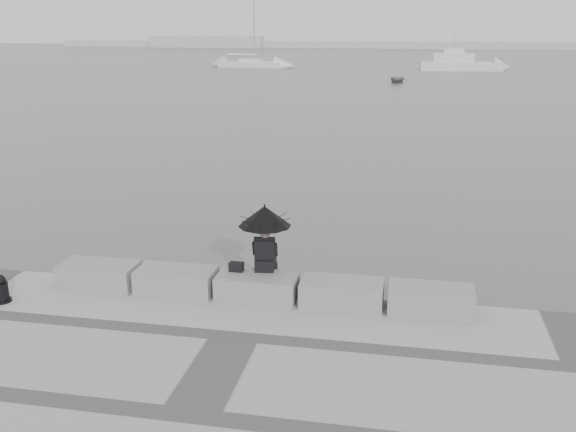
% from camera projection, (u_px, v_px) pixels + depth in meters
% --- Properties ---
extents(ground, '(360.00, 360.00, 0.00)m').
position_uv_depth(ground, '(263.00, 312.00, 13.46)').
color(ground, '#45474A').
rests_on(ground, ground).
extents(stone_block_far_left, '(1.60, 0.80, 0.50)m').
position_uv_depth(stone_block_far_left, '(99.00, 275.00, 13.43)').
color(stone_block_far_left, slate).
rests_on(stone_block_far_left, promenade).
extents(stone_block_left, '(1.60, 0.80, 0.50)m').
position_uv_depth(stone_block_left, '(176.00, 281.00, 13.12)').
color(stone_block_left, slate).
rests_on(stone_block_left, promenade).
extents(stone_block_centre, '(1.60, 0.80, 0.50)m').
position_uv_depth(stone_block_centre, '(257.00, 287.00, 12.82)').
color(stone_block_centre, slate).
rests_on(stone_block_centre, promenade).
extents(stone_block_right, '(1.60, 0.80, 0.50)m').
position_uv_depth(stone_block_right, '(342.00, 293.00, 12.51)').
color(stone_block_right, slate).
rests_on(stone_block_right, promenade).
extents(stone_block_far_right, '(1.60, 0.80, 0.50)m').
position_uv_depth(stone_block_far_right, '(431.00, 300.00, 12.21)').
color(stone_block_far_right, slate).
rests_on(stone_block_far_right, promenade).
extents(seated_person, '(1.07, 1.07, 1.39)m').
position_uv_depth(seated_person, '(265.00, 224.00, 12.73)').
color(seated_person, black).
rests_on(seated_person, stone_block_centre).
extents(bag, '(0.29, 0.16, 0.18)m').
position_uv_depth(bag, '(236.00, 267.00, 12.93)').
color(bag, black).
rests_on(bag, stone_block_centre).
extents(mooring_bollard, '(0.37, 0.37, 0.58)m').
position_uv_depth(mooring_bollard, '(1.00, 291.00, 12.65)').
color(mooring_bollard, black).
rests_on(mooring_bollard, promenade).
extents(distant_landmass, '(180.00, 8.00, 2.80)m').
position_uv_depth(distant_landmass, '(370.00, 45.00, 160.03)').
color(distant_landmass, '#A6A9AC').
rests_on(distant_landmass, ground).
extents(sailboat_left, '(9.27, 3.67, 12.90)m').
position_uv_depth(sailboat_left, '(251.00, 64.00, 89.08)').
color(sailboat_left, silver).
rests_on(sailboat_left, ground).
extents(motor_cruiser, '(10.43, 3.27, 4.50)m').
position_uv_depth(motor_cruiser, '(461.00, 64.00, 83.07)').
color(motor_cruiser, silver).
rests_on(motor_cruiser, ground).
extents(dinghy, '(3.37, 1.50, 0.56)m').
position_uv_depth(dinghy, '(397.00, 79.00, 66.66)').
color(dinghy, gray).
rests_on(dinghy, ground).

